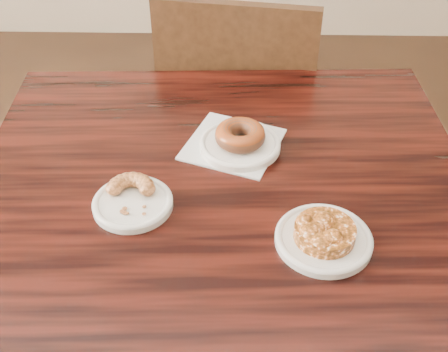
{
  "coord_description": "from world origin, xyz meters",
  "views": [
    {
      "loc": [
        0.08,
        -0.46,
        1.43
      ],
      "look_at": [
        0.07,
        0.29,
        0.8
      ],
      "focal_mm": 45.0,
      "sensor_mm": 36.0,
      "label": 1
    }
  ],
  "objects_px": {
    "cafe_table": "(224,325)",
    "glazed_donut": "(240,135)",
    "chair_far": "(243,120)",
    "apple_fritter": "(325,230)",
    "cruller_fragment": "(132,196)"
  },
  "relations": [
    {
      "from": "cafe_table",
      "to": "cruller_fragment",
      "type": "bearing_deg",
      "value": -174.84
    },
    {
      "from": "chair_far",
      "to": "apple_fritter",
      "type": "distance_m",
      "value": 0.87
    },
    {
      "from": "apple_fritter",
      "to": "cruller_fragment",
      "type": "bearing_deg",
      "value": 166.4
    },
    {
      "from": "cafe_table",
      "to": "glazed_donut",
      "type": "distance_m",
      "value": 0.44
    },
    {
      "from": "cruller_fragment",
      "to": "cafe_table",
      "type": "bearing_deg",
      "value": 7.46
    },
    {
      "from": "cafe_table",
      "to": "glazed_donut",
      "type": "relative_size",
      "value": 9.34
    },
    {
      "from": "glazed_donut",
      "to": "apple_fritter",
      "type": "height_order",
      "value": "glazed_donut"
    },
    {
      "from": "chair_far",
      "to": "cruller_fragment",
      "type": "bearing_deg",
      "value": 82.94
    },
    {
      "from": "chair_far",
      "to": "cruller_fragment",
      "type": "height_order",
      "value": "chair_far"
    },
    {
      "from": "cafe_table",
      "to": "chair_far",
      "type": "relative_size",
      "value": 1.03
    },
    {
      "from": "cafe_table",
      "to": "glazed_donut",
      "type": "bearing_deg",
      "value": 76.92
    },
    {
      "from": "cafe_table",
      "to": "chair_far",
      "type": "height_order",
      "value": "chair_far"
    },
    {
      "from": "cafe_table",
      "to": "cruller_fragment",
      "type": "xyz_separation_m",
      "value": [
        -0.16,
        -0.02,
        0.4
      ]
    },
    {
      "from": "cafe_table",
      "to": "chair_far",
      "type": "distance_m",
      "value": 0.7
    },
    {
      "from": "chair_far",
      "to": "cruller_fragment",
      "type": "distance_m",
      "value": 0.81
    }
  ]
}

